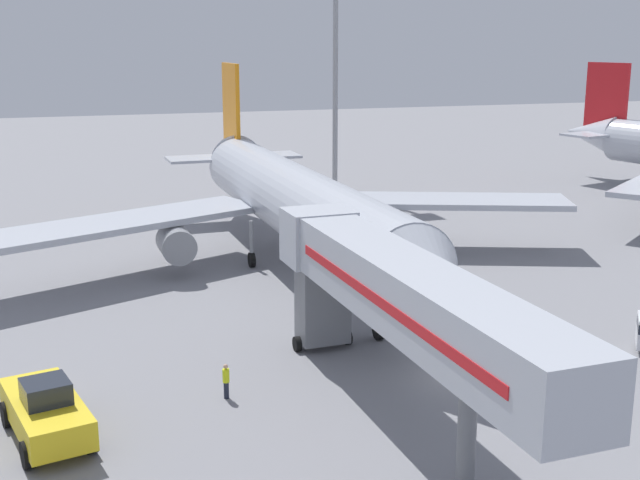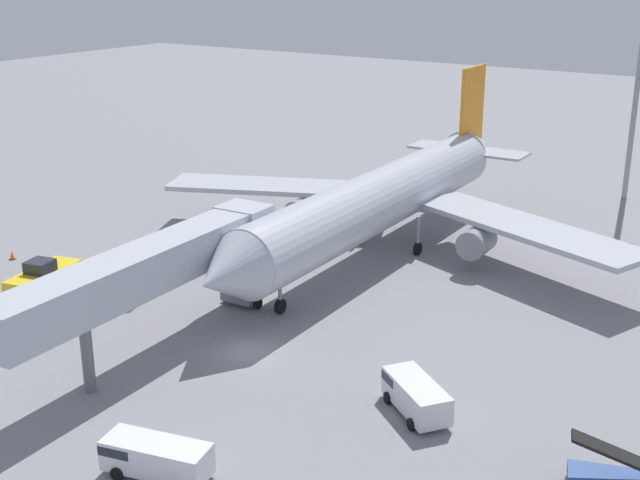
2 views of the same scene
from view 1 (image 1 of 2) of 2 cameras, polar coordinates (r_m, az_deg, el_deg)
The scene contains 6 objects.
ground_plane at distance 41.03m, azimuth 9.70°, elevation -9.35°, with size 300.00×300.00×0.00m, color gray.
airplane_at_gate at distance 58.37m, azimuth -1.94°, elevation 2.78°, with size 44.81×47.79×13.89m.
jet_bridge at distance 34.93m, azimuth 4.96°, elevation -3.53°, with size 4.14×23.54×7.38m.
pushback_tug at distance 35.93m, azimuth -18.45°, elevation -11.20°, with size 3.88×6.66×2.67m.
ground_crew_worker_midground at distance 38.14m, azimuth -6.53°, elevation -9.64°, with size 0.39×0.39×1.66m.
apron_light_mast at distance 88.55m, azimuth 1.09°, elevation 14.73°, with size 2.40×2.40×25.07m.
Camera 1 is at (-17.87, -33.30, 15.98)m, focal length 46.16 mm.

